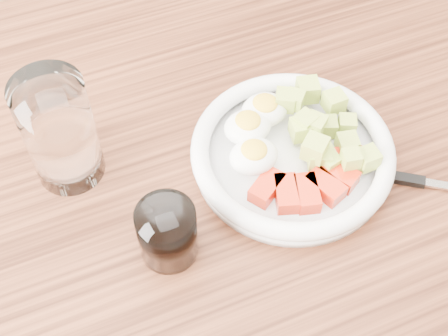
# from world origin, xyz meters

# --- Properties ---
(dining_table) EXTENTS (1.50, 0.90, 0.77)m
(dining_table) POSITION_xyz_m (0.00, 0.00, 0.67)
(dining_table) COLOR brown
(dining_table) RESTS_ON ground
(bowl) EXTENTS (0.25, 0.25, 0.06)m
(bowl) POSITION_xyz_m (0.08, 0.01, 0.79)
(bowl) COLOR white
(bowl) RESTS_ON dining_table
(fork) EXTENTS (0.18, 0.13, 0.01)m
(fork) POSITION_xyz_m (0.20, -0.08, 0.77)
(fork) COLOR black
(fork) RESTS_ON dining_table
(water_glass) EXTENTS (0.08, 0.08, 0.15)m
(water_glass) POSITION_xyz_m (-0.18, 0.10, 0.84)
(water_glass) COLOR white
(water_glass) RESTS_ON dining_table
(coffee_glass) EXTENTS (0.07, 0.07, 0.08)m
(coffee_glass) POSITION_xyz_m (-0.10, -0.05, 0.81)
(coffee_glass) COLOR white
(coffee_glass) RESTS_ON dining_table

